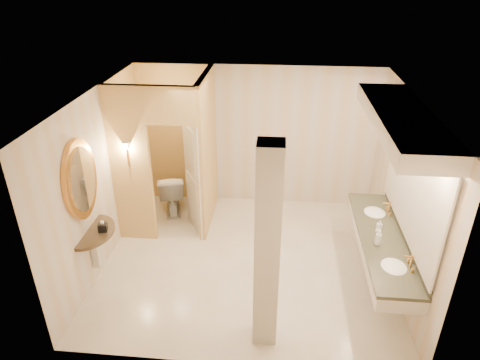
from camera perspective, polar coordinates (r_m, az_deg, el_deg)
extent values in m
plane|color=#F0E7CF|center=(7.03, 0.89, -10.70)|extent=(4.50, 4.50, 0.00)
plane|color=white|center=(5.77, 1.09, 10.91)|extent=(4.50, 4.50, 0.00)
cube|color=beige|center=(8.10, 2.09, 5.74)|extent=(4.50, 0.02, 2.70)
cube|color=beige|center=(4.63, -1.00, -12.76)|extent=(4.50, 0.02, 2.70)
cube|color=beige|center=(6.81, -18.24, -0.08)|extent=(0.02, 4.00, 2.70)
cube|color=beige|center=(6.54, 21.06, -1.78)|extent=(0.02, 4.00, 2.70)
cube|color=#DCB873|center=(7.50, -4.39, 3.83)|extent=(0.10, 1.50, 2.70)
cube|color=#DCB873|center=(7.11, -14.35, 1.65)|extent=(0.65, 0.10, 2.70)
cube|color=#DCB873|center=(6.52, -9.31, 9.76)|extent=(0.80, 0.10, 0.60)
cube|color=beige|center=(7.30, -6.27, 0.47)|extent=(0.42, 0.73, 2.10)
cylinder|color=#CD8E41|center=(6.97, -14.72, 2.88)|extent=(0.03, 0.03, 0.30)
cone|color=beige|center=(6.89, -14.91, 4.39)|extent=(0.14, 0.14, 0.14)
cube|color=beige|center=(6.45, 18.38, -8.24)|extent=(0.60, 2.42, 0.24)
cube|color=black|center=(6.38, 18.54, -7.36)|extent=(0.64, 2.46, 0.05)
cube|color=black|center=(6.42, 21.07, -6.87)|extent=(0.03, 2.42, 0.10)
ellipsoid|color=white|center=(5.88, 19.76, -11.13)|extent=(0.40, 0.44, 0.15)
cylinder|color=#CD8E41|center=(5.86, 21.88, -10.10)|extent=(0.03, 0.03, 0.22)
ellipsoid|color=white|center=(6.93, 17.47, -4.43)|extent=(0.40, 0.44, 0.15)
cylinder|color=#CD8E41|center=(6.91, 19.24, -3.55)|extent=(0.03, 0.03, 0.22)
cube|color=white|center=(6.04, 22.25, -0.71)|extent=(0.03, 2.42, 1.40)
cube|color=beige|center=(5.62, 21.15, 7.43)|extent=(0.75, 2.62, 0.22)
cylinder|color=black|center=(6.55, -19.50, -6.55)|extent=(0.88, 0.88, 0.05)
cube|color=beige|center=(6.70, -18.78, -8.72)|extent=(0.10, 0.10, 0.60)
cylinder|color=gold|center=(6.13, -20.54, 0.06)|extent=(0.07, 0.88, 0.88)
cylinder|color=white|center=(6.12, -20.21, 0.04)|extent=(0.02, 0.71, 0.71)
cube|color=beige|center=(4.99, 3.67, -9.40)|extent=(0.30, 0.30, 2.70)
cube|color=black|center=(6.44, -17.82, -6.01)|extent=(0.14, 0.14, 0.12)
imported|color=white|center=(8.19, -9.08, -1.64)|extent=(0.64, 0.89, 0.82)
imported|color=beige|center=(6.47, 18.10, -5.74)|extent=(0.08, 0.08, 0.14)
imported|color=silver|center=(6.39, 17.96, -6.35)|extent=(0.11, 0.11, 0.11)
imported|color=#C6B28C|center=(6.12, 17.97, -7.29)|extent=(0.11, 0.11, 0.23)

